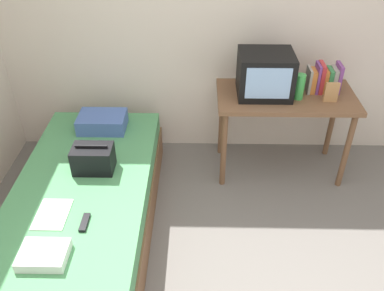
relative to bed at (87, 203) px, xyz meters
name	(u,v)px	position (x,y,z in m)	size (l,w,h in m)	color
wall_back	(220,16)	(1.02, 1.20, 1.07)	(5.20, 0.10, 2.60)	beige
bed	(87,203)	(0.00, 0.00, 0.00)	(1.00, 2.00, 0.46)	brown
desk	(285,105)	(1.59, 0.77, 0.45)	(1.16, 0.60, 0.78)	brown
tv	(265,74)	(1.39, 0.78, 0.73)	(0.44, 0.39, 0.36)	black
water_bottle	(300,87)	(1.67, 0.71, 0.66)	(0.08, 0.08, 0.21)	green
book_row	(324,79)	(1.90, 0.84, 0.66)	(0.27, 0.16, 0.25)	gray
picture_frame	(331,92)	(1.92, 0.66, 0.63)	(0.11, 0.02, 0.17)	#B27F4C
pillow	(102,122)	(0.02, 0.70, 0.30)	(0.40, 0.29, 0.13)	#4766AD
handbag	(93,159)	(0.07, 0.13, 0.34)	(0.30, 0.20, 0.22)	black
magazine	(52,214)	(-0.11, -0.36, 0.24)	(0.21, 0.29, 0.01)	white
remote_dark	(85,222)	(0.12, -0.44, 0.25)	(0.04, 0.16, 0.02)	black
folded_towel	(44,255)	(-0.05, -0.73, 0.27)	(0.28, 0.22, 0.07)	white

